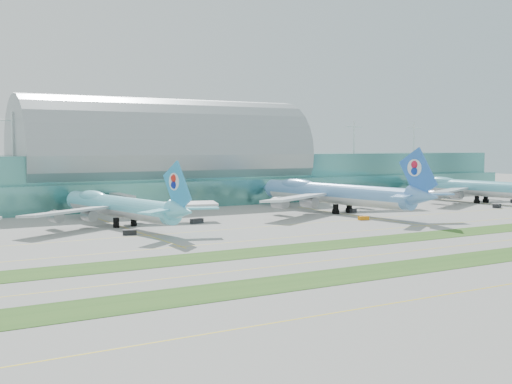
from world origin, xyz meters
TOP-DOWN VIEW (x-y plane):
  - ground at (0.00, 0.00)m, footprint 700.00×700.00m
  - terminal at (0.01, 128.79)m, footprint 340.00×69.10m
  - grass_strip_near at (0.00, -28.00)m, footprint 420.00×12.00m
  - grass_strip_far at (0.00, 2.00)m, footprint 420.00×12.00m
  - taxiline_b at (0.00, -14.00)m, footprint 420.00×0.35m
  - taxiline_c at (0.00, 18.00)m, footprint 420.00×0.35m
  - taxiline_d at (0.00, 40.00)m, footprint 420.00×0.35m
  - airliner_b at (-42.08, 64.01)m, footprint 62.54×71.77m
  - airliner_c at (35.99, 62.43)m, footprint 73.50×84.04m
  - airliner_d at (111.02, 65.31)m, footprint 66.59×75.86m
  - gse_c at (-45.88, 43.01)m, footprint 3.89×2.57m
  - gse_d at (-19.85, 56.77)m, footprint 4.37×2.79m
  - gse_e at (29.85, 38.21)m, footprint 3.56×2.25m
  - gse_f at (40.95, 57.42)m, footprint 3.38×2.61m
  - gse_g at (99.75, 43.70)m, footprint 4.01×3.15m

SIDE VIEW (x-z plane):
  - ground at x=0.00m, z-range 0.00..0.00m
  - taxiline_b at x=0.00m, z-range 0.00..0.01m
  - taxiline_c at x=0.00m, z-range 0.00..0.01m
  - taxiline_d at x=0.00m, z-range 0.00..0.01m
  - grass_strip_near at x=0.00m, z-range 0.00..0.08m
  - grass_strip_far at x=0.00m, z-range 0.00..0.08m
  - gse_e at x=29.85m, z-range 0.00..1.26m
  - gse_f at x=40.95m, z-range 0.00..1.35m
  - gse_c at x=-45.88m, z-range 0.00..1.41m
  - gse_g at x=99.75m, z-range 0.00..1.47m
  - gse_d at x=-19.85m, z-range 0.00..1.48m
  - airliner_b at x=-42.08m, z-range -3.80..16.03m
  - airliner_d at x=111.02m, z-range -4.00..16.87m
  - airliner_c at x=35.99m, z-range -4.43..18.71m
  - terminal at x=0.01m, z-range -3.77..32.23m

